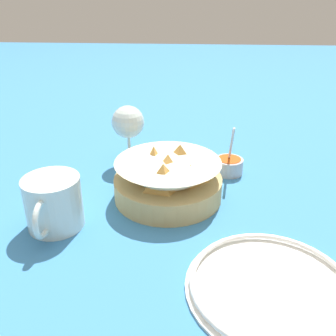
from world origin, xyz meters
The scene contains 6 objects.
ground_plane centered at (0.00, 0.00, 0.00)m, with size 4.00×4.00×0.00m, color teal.
food_basket centered at (-0.01, 0.04, 0.04)m, with size 0.20×0.20×0.09m.
sauce_cup centered at (-0.12, 0.16, 0.02)m, with size 0.07×0.06×0.12m.
wine_glass centered at (-0.15, -0.06, 0.09)m, with size 0.07×0.07×0.13m.
beer_mug centered at (0.10, -0.14, 0.04)m, with size 0.13×0.09×0.09m.
side_plate centered at (0.22, 0.19, 0.01)m, with size 0.23×0.23×0.01m.
Camera 1 is at (0.61, 0.08, 0.37)m, focal length 40.00 mm.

